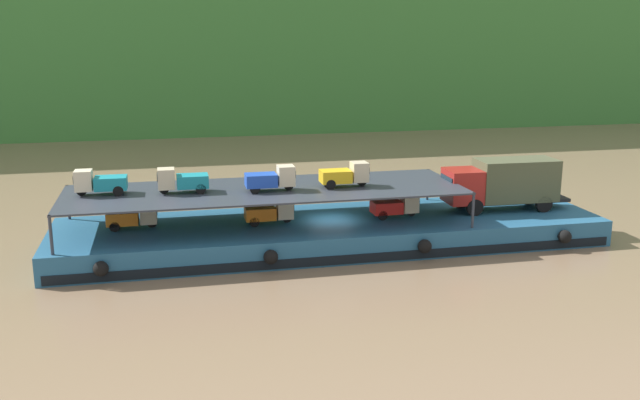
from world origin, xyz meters
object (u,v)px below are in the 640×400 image
object	(u,v)px
mini_truck_lower_aft	(270,212)
mini_truck_upper_fore	(271,179)
mini_truck_upper_stern	(100,182)
mini_truck_upper_mid	(182,180)
mini_truck_upper_bow	(345,175)
mini_truck_lower_stern	(133,216)
covered_lorry	(503,183)
mini_truck_lower_mid	(396,206)
cargo_barge	(331,232)

from	to	relation	value
mini_truck_lower_aft	mini_truck_upper_fore	size ratio (longest dim) A/B	1.00
mini_truck_upper_stern	mini_truck_upper_mid	world-z (taller)	same
mini_truck_upper_bow	mini_truck_lower_aft	bearing A→B (deg)	175.66
mini_truck_upper_stern	mini_truck_upper_fore	bearing A→B (deg)	-6.61
mini_truck_lower_stern	mini_truck_upper_stern	distance (m)	2.57
covered_lorry	mini_truck_upper_bow	size ratio (longest dim) A/B	2.88
mini_truck_upper_stern	mini_truck_lower_aft	bearing A→B (deg)	-3.77
mini_truck_lower_mid	mini_truck_lower_stern	bearing A→B (deg)	176.78
mini_truck_lower_stern	mini_truck_lower_mid	size ratio (longest dim) A/B	1.00
mini_truck_lower_mid	mini_truck_upper_stern	distance (m)	16.67
mini_truck_lower_aft	mini_truck_upper_mid	xyz separation A→B (m)	(-4.79, 0.13, 2.00)
mini_truck_lower_stern	mini_truck_lower_aft	distance (m)	7.55
cargo_barge	covered_lorry	bearing A→B (deg)	-0.07
mini_truck_lower_mid	mini_truck_upper_stern	world-z (taller)	mini_truck_upper_stern
mini_truck_lower_stern	mini_truck_upper_mid	size ratio (longest dim) A/B	1.01
covered_lorry	mini_truck_lower_mid	distance (m)	6.97
cargo_barge	mini_truck_upper_mid	xyz separation A→B (m)	(-8.38, 0.10, 3.44)
cargo_barge	mini_truck_lower_stern	size ratio (longest dim) A/B	11.36
mini_truck_upper_bow	mini_truck_lower_stern	bearing A→B (deg)	175.35
mini_truck_lower_aft	mini_truck_upper_bow	bearing A→B (deg)	-4.34
covered_lorry	mini_truck_upper_fore	world-z (taller)	mini_truck_upper_fore
mini_truck_lower_aft	mini_truck_upper_fore	world-z (taller)	mini_truck_upper_fore
mini_truck_lower_aft	mini_truck_upper_mid	bearing A→B (deg)	178.49
covered_lorry	mini_truck_upper_stern	world-z (taller)	mini_truck_upper_stern
mini_truck_lower_stern	mini_truck_upper_stern	size ratio (longest dim) A/B	1.00
covered_lorry	mini_truck_upper_mid	size ratio (longest dim) A/B	2.88
cargo_barge	mini_truck_upper_bow	xyz separation A→B (m)	(0.71, -0.35, 3.44)
cargo_barge	mini_truck_upper_bow	size ratio (longest dim) A/B	11.45
mini_truck_lower_stern	mini_truck_upper_stern	xyz separation A→B (m)	(-1.61, -0.03, 2.00)
mini_truck_upper_mid	mini_truck_upper_fore	size ratio (longest dim) A/B	1.00
mini_truck_lower_mid	mini_truck_upper_fore	world-z (taller)	mini_truck_upper_fore
mini_truck_upper_stern	mini_truck_upper_fore	xyz separation A→B (m)	(9.16, -1.06, 0.00)
mini_truck_upper_stern	mini_truck_upper_mid	bearing A→B (deg)	-6.26
covered_lorry	mini_truck_upper_stern	xyz separation A→B (m)	(-23.43, 0.59, 1.00)
covered_lorry	mini_truck_upper_mid	world-z (taller)	mini_truck_upper_mid
mini_truck_lower_stern	mini_truck_upper_bow	size ratio (longest dim) A/B	1.01
cargo_barge	mini_truck_upper_fore	distance (m)	4.98
mini_truck_upper_stern	cargo_barge	bearing A→B (deg)	-2.61
mini_truck_upper_stern	mini_truck_upper_bow	bearing A→B (deg)	-3.96
covered_lorry	mini_truck_upper_bow	distance (m)	10.06
mini_truck_lower_mid	mini_truck_upper_mid	size ratio (longest dim) A/B	1.01
mini_truck_lower_aft	cargo_barge	bearing A→B (deg)	0.38
covered_lorry	mini_truck_lower_aft	world-z (taller)	covered_lorry
mini_truck_lower_aft	mini_truck_upper_bow	world-z (taller)	mini_truck_upper_bow
mini_truck_upper_fore	mini_truck_upper_mid	bearing A→B (deg)	173.07
mini_truck_lower_aft	mini_truck_upper_stern	world-z (taller)	mini_truck_upper_stern
mini_truck_lower_stern	mini_truck_upper_mid	xyz separation A→B (m)	(2.73, -0.51, 2.00)
mini_truck_upper_mid	mini_truck_upper_fore	bearing A→B (deg)	-6.93
mini_truck_upper_stern	mini_truck_lower_mid	bearing A→B (deg)	-2.79
mini_truck_lower_stern	mini_truck_lower_mid	world-z (taller)	same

